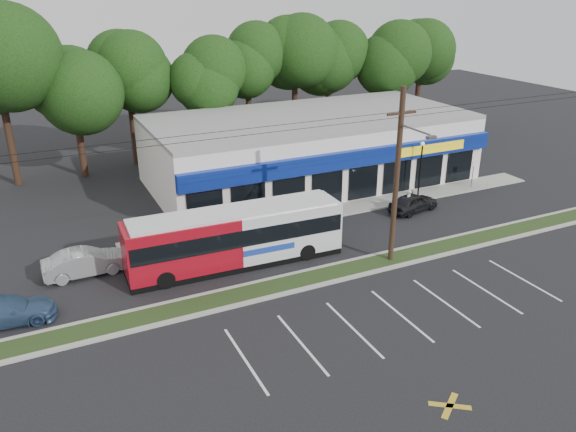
{
  "coord_description": "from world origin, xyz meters",
  "views": [
    {
      "loc": [
        -14.87,
        -22.6,
        14.88
      ],
      "look_at": [
        -1.65,
        5.0,
        2.14
      ],
      "focal_mm": 35.0,
      "sensor_mm": 36.0,
      "label": 1
    }
  ],
  "objects_px": {
    "lamp_post": "(421,163)",
    "pedestrian_a": "(408,201)",
    "sign_post": "(474,169)",
    "car_dark": "(413,203)",
    "utility_pole": "(395,172)",
    "pedestrian_b": "(411,199)",
    "metrobus": "(236,236)",
    "car_silver": "(85,262)",
    "car_blue": "(5,311)"
  },
  "relations": [
    {
      "from": "metrobus",
      "to": "car_blue",
      "type": "bearing_deg",
      "value": -173.31
    },
    {
      "from": "lamp_post",
      "to": "sign_post",
      "type": "bearing_deg",
      "value": -2.58
    },
    {
      "from": "car_dark",
      "to": "pedestrian_a",
      "type": "xyz_separation_m",
      "value": [
        -0.48,
        0.0,
        0.17
      ]
    },
    {
      "from": "lamp_post",
      "to": "sign_post",
      "type": "height_order",
      "value": "lamp_post"
    },
    {
      "from": "metrobus",
      "to": "sign_post",
      "type": "bearing_deg",
      "value": 12.82
    },
    {
      "from": "car_dark",
      "to": "metrobus",
      "type": "bearing_deg",
      "value": 87.42
    },
    {
      "from": "sign_post",
      "to": "car_blue",
      "type": "relative_size",
      "value": 0.49
    },
    {
      "from": "car_silver",
      "to": "utility_pole",
      "type": "bearing_deg",
      "value": -112.12
    },
    {
      "from": "metrobus",
      "to": "car_dark",
      "type": "distance_m",
      "value": 14.21
    },
    {
      "from": "utility_pole",
      "to": "pedestrian_a",
      "type": "relative_size",
      "value": 30.02
    },
    {
      "from": "car_dark",
      "to": "pedestrian_a",
      "type": "bearing_deg",
      "value": 78.39
    },
    {
      "from": "sign_post",
      "to": "pedestrian_a",
      "type": "relative_size",
      "value": 1.34
    },
    {
      "from": "sign_post",
      "to": "pedestrian_b",
      "type": "xyz_separation_m",
      "value": [
        -7.0,
        -1.48,
        -0.82
      ]
    },
    {
      "from": "lamp_post",
      "to": "pedestrian_b",
      "type": "height_order",
      "value": "lamp_post"
    },
    {
      "from": "sign_post",
      "to": "lamp_post",
      "type": "bearing_deg",
      "value": 177.42
    },
    {
      "from": "sign_post",
      "to": "car_blue",
      "type": "xyz_separation_m",
      "value": [
        -33.13,
        -5.07,
        -0.89
      ]
    },
    {
      "from": "metrobus",
      "to": "pedestrian_a",
      "type": "bearing_deg",
      "value": 10.8
    },
    {
      "from": "car_silver",
      "to": "car_blue",
      "type": "height_order",
      "value": "car_silver"
    },
    {
      "from": "car_silver",
      "to": "car_blue",
      "type": "xyz_separation_m",
      "value": [
        -4.06,
        -3.36,
        -0.07
      ]
    },
    {
      "from": "sign_post",
      "to": "pedestrian_b",
      "type": "relative_size",
      "value": 1.5
    },
    {
      "from": "lamp_post",
      "to": "car_silver",
      "type": "xyz_separation_m",
      "value": [
        -24.06,
        -1.94,
        -1.93
      ]
    },
    {
      "from": "pedestrian_b",
      "to": "car_blue",
      "type": "bearing_deg",
      "value": 4.77
    },
    {
      "from": "car_silver",
      "to": "metrobus",
      "type": "bearing_deg",
      "value": -108.29
    },
    {
      "from": "pedestrian_b",
      "to": "pedestrian_a",
      "type": "bearing_deg",
      "value": 34.35
    },
    {
      "from": "sign_post",
      "to": "car_silver",
      "type": "distance_m",
      "value": 29.13
    },
    {
      "from": "pedestrian_a",
      "to": "pedestrian_b",
      "type": "relative_size",
      "value": 1.13
    },
    {
      "from": "utility_pole",
      "to": "pedestrian_b",
      "type": "distance_m",
      "value": 9.89
    },
    {
      "from": "car_silver",
      "to": "pedestrian_a",
      "type": "xyz_separation_m",
      "value": [
        21.44,
        -0.25,
        0.09
      ]
    },
    {
      "from": "car_blue",
      "to": "pedestrian_a",
      "type": "height_order",
      "value": "pedestrian_a"
    },
    {
      "from": "lamp_post",
      "to": "pedestrian_a",
      "type": "height_order",
      "value": "lamp_post"
    },
    {
      "from": "lamp_post",
      "to": "car_dark",
      "type": "distance_m",
      "value": 3.66
    },
    {
      "from": "utility_pole",
      "to": "metrobus",
      "type": "height_order",
      "value": "utility_pole"
    },
    {
      "from": "lamp_post",
      "to": "pedestrian_a",
      "type": "relative_size",
      "value": 2.55
    },
    {
      "from": "pedestrian_b",
      "to": "metrobus",
      "type": "bearing_deg",
      "value": 7.32
    },
    {
      "from": "lamp_post",
      "to": "pedestrian_a",
      "type": "xyz_separation_m",
      "value": [
        -2.62,
        -2.18,
        -1.84
      ]
    },
    {
      "from": "sign_post",
      "to": "car_silver",
      "type": "height_order",
      "value": "sign_post"
    },
    {
      "from": "pedestrian_b",
      "to": "utility_pole",
      "type": "bearing_deg",
      "value": 41.93
    },
    {
      "from": "car_silver",
      "to": "car_dark",
      "type": "bearing_deg",
      "value": -92.3
    },
    {
      "from": "car_blue",
      "to": "car_silver",
      "type": "bearing_deg",
      "value": -43.63
    },
    {
      "from": "lamp_post",
      "to": "pedestrian_b",
      "type": "relative_size",
      "value": 2.87
    },
    {
      "from": "car_dark",
      "to": "car_silver",
      "type": "xyz_separation_m",
      "value": [
        -21.92,
        0.25,
        0.08
      ]
    },
    {
      "from": "lamp_post",
      "to": "metrobus",
      "type": "height_order",
      "value": "lamp_post"
    },
    {
      "from": "metrobus",
      "to": "pedestrian_b",
      "type": "relative_size",
      "value": 8.37
    },
    {
      "from": "sign_post",
      "to": "car_dark",
      "type": "xyz_separation_m",
      "value": [
        -7.14,
        -1.96,
        -0.89
      ]
    },
    {
      "from": "sign_post",
      "to": "car_dark",
      "type": "bearing_deg",
      "value": -164.65
    },
    {
      "from": "utility_pole",
      "to": "pedestrian_b",
      "type": "bearing_deg",
      "value": 44.98
    },
    {
      "from": "lamp_post",
      "to": "pedestrian_a",
      "type": "distance_m",
      "value": 3.87
    },
    {
      "from": "lamp_post",
      "to": "car_dark",
      "type": "relative_size",
      "value": 1.09
    },
    {
      "from": "sign_post",
      "to": "pedestrian_a",
      "type": "xyz_separation_m",
      "value": [
        -7.62,
        -1.96,
        -0.72
      ]
    },
    {
      "from": "sign_post",
      "to": "pedestrian_b",
      "type": "height_order",
      "value": "sign_post"
    }
  ]
}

